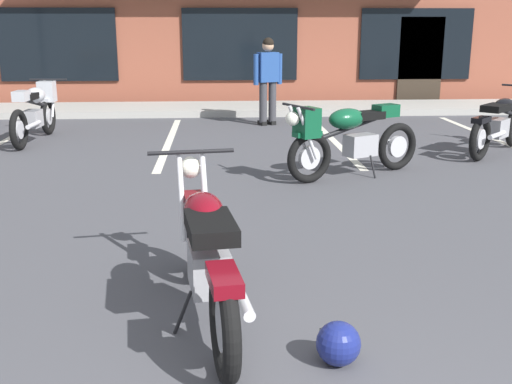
{
  "coord_description": "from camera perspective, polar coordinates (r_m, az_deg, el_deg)",
  "views": [
    {
      "loc": [
        -0.57,
        -1.31,
        1.89
      ],
      "look_at": [
        -0.26,
        3.65,
        0.55
      ],
      "focal_mm": 43.28,
      "sensor_mm": 36.0,
      "label": 1
    }
  ],
  "objects": [
    {
      "name": "brick_storefront_building",
      "position": [
        17.91,
        -1.81,
        15.36
      ],
      "size": [
        16.24,
        6.09,
        3.93
      ],
      "color": "brown",
      "rests_on": "ground_plane"
    },
    {
      "name": "helmet_on_pavement",
      "position": [
        3.68,
        7.61,
        -13.69
      ],
      "size": [
        0.26,
        0.26,
        0.26
      ],
      "color": "navy",
      "rests_on": "ground_plane"
    },
    {
      "name": "motorcycle_silver_naked",
      "position": [
        11.1,
        -19.69,
        7.2
      ],
      "size": [
        0.66,
        2.11,
        0.98
      ],
      "color": "black",
      "rests_on": "ground_plane"
    },
    {
      "name": "ground_plane",
      "position": [
        5.73,
        2.35,
        -4.17
      ],
      "size": [
        80.0,
        80.0,
        0.0
      ],
      "primitive_type": "plane",
      "color": "#47474C"
    },
    {
      "name": "motorcycle_black_cruiser",
      "position": [
        10.1,
        21.62,
        5.93
      ],
      "size": [
        1.64,
        1.66,
        0.98
      ],
      "color": "black",
      "rests_on": "ground_plane"
    },
    {
      "name": "person_in_shorts_foreground",
      "position": [
        12.1,
        1.1,
        10.67
      ],
      "size": [
        0.6,
        0.37,
        1.68
      ],
      "color": "black",
      "rests_on": "ground_plane"
    },
    {
      "name": "motorcycle_foreground_classic",
      "position": [
        4.04,
        -4.55,
        -5.64
      ],
      "size": [
        0.73,
        2.1,
        0.98
      ],
      "color": "black",
      "rests_on": "ground_plane"
    },
    {
      "name": "sidewalk_kerb",
      "position": [
        14.11,
        -1.24,
        7.71
      ],
      "size": [
        22.0,
        1.8,
        0.14
      ],
      "primitive_type": "cube",
      "color": "#A8A59E",
      "rests_on": "ground_plane"
    },
    {
      "name": "painted_stall_lines",
      "position": [
        10.57,
        -0.43,
        4.83
      ],
      "size": [
        8.5,
        4.8,
        0.01
      ],
      "color": "silver",
      "rests_on": "ground_plane"
    },
    {
      "name": "motorcycle_blue_standard",
      "position": [
        7.95,
        8.57,
        5.08
      ],
      "size": [
        1.94,
        1.21,
        0.98
      ],
      "color": "black",
      "rests_on": "ground_plane"
    }
  ]
}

